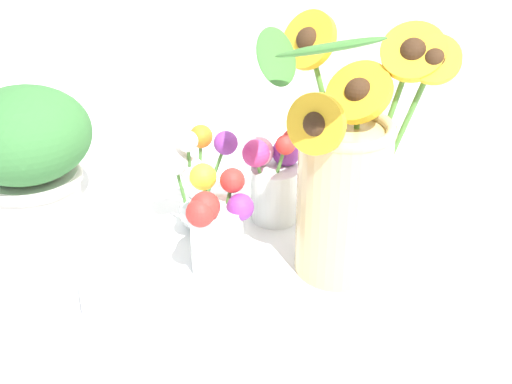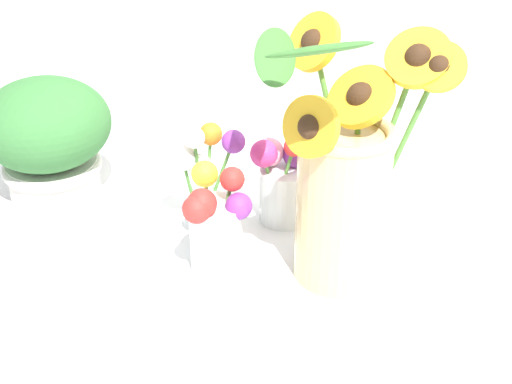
{
  "view_description": "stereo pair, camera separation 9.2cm",
  "coord_description": "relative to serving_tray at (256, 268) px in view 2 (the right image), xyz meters",
  "views": [
    {
      "loc": [
        0.41,
        -0.6,
        0.59
      ],
      "look_at": [
        -0.04,
        0.05,
        0.13
      ],
      "focal_mm": 50.0,
      "sensor_mm": 36.0,
      "label": 1
    },
    {
      "loc": [
        0.48,
        -0.55,
        0.59
      ],
      "look_at": [
        -0.04,
        0.05,
        0.13
      ],
      "focal_mm": 50.0,
      "sensor_mm": 36.0,
      "label": 2
    }
  ],
  "objects": [
    {
      "name": "serving_tray",
      "position": [
        0.0,
        0.0,
        0.0
      ],
      "size": [
        0.48,
        0.48,
        0.02
      ],
      "color": "silver",
      "rests_on": "ground_plane"
    },
    {
      "name": "vase_small_back",
      "position": [
        -0.04,
        0.11,
        0.08
      ],
      "size": [
        0.08,
        0.1,
        0.14
      ],
      "color": "white",
      "rests_on": "serving_tray"
    },
    {
      "name": "vase_bulb_right",
      "position": [
        -0.12,
        0.02,
        0.09
      ],
      "size": [
        0.09,
        0.09,
        0.16
      ],
      "color": "white",
      "rests_on": "serving_tray"
    },
    {
      "name": "vase_small_center",
      "position": [
        -0.03,
        -0.05,
        0.08
      ],
      "size": [
        0.09,
        0.09,
        0.15
      ],
      "color": "white",
      "rests_on": "serving_tray"
    },
    {
      "name": "mason_jar_sunflowers",
      "position": [
        0.1,
        0.06,
        0.15
      ],
      "size": [
        0.23,
        0.25,
        0.36
      ],
      "color": "#D1B77A",
      "rests_on": "serving_tray"
    },
    {
      "name": "ground_plane",
      "position": [
        0.04,
        -0.05,
        -0.01
      ],
      "size": [
        6.0,
        6.0,
        0.0
      ],
      "primitive_type": "plane",
      "color": "silver"
    },
    {
      "name": "potted_plant",
      "position": [
        -0.39,
        -0.05,
        0.1
      ],
      "size": [
        0.2,
        0.2,
        0.2
      ],
      "color": "beige",
      "rests_on": "ground_plane"
    }
  ]
}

